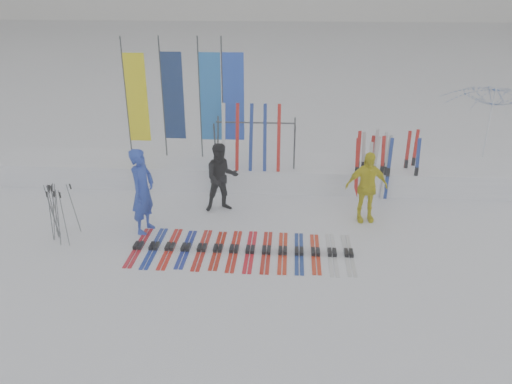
# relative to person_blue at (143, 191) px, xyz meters

# --- Properties ---
(ground) EXTENTS (120.00, 120.00, 0.00)m
(ground) POSITION_rel_person_blue_xyz_m (2.23, -1.60, -0.94)
(ground) COLOR white
(ground) RESTS_ON ground
(snow_bank) EXTENTS (14.00, 1.60, 0.60)m
(snow_bank) POSITION_rel_person_blue_xyz_m (2.23, 3.00, -0.64)
(snow_bank) COLOR white
(snow_bank) RESTS_ON ground
(person_blue) EXTENTS (0.60, 0.78, 1.89)m
(person_blue) POSITION_rel_person_blue_xyz_m (0.00, 0.00, 0.00)
(person_blue) COLOR #1E3AB1
(person_blue) RESTS_ON ground
(person_black) EXTENTS (0.96, 0.84, 1.65)m
(person_black) POSITION_rel_person_blue_xyz_m (1.53, 1.20, -0.12)
(person_black) COLOR black
(person_black) RESTS_ON ground
(person_yellow) EXTENTS (1.01, 0.53, 1.64)m
(person_yellow) POSITION_rel_person_blue_xyz_m (4.85, 0.88, -0.12)
(person_yellow) COLOR yellow
(person_yellow) RESTS_ON ground
(tent_canopy) EXTENTS (2.90, 2.95, 2.54)m
(tent_canopy) POSITION_rel_person_blue_xyz_m (8.56, 4.11, 0.33)
(tent_canopy) COLOR white
(tent_canopy) RESTS_ON ground
(ski_row) EXTENTS (4.47, 1.70, 0.07)m
(ski_row) POSITION_rel_person_blue_xyz_m (2.20, -0.75, -0.91)
(ski_row) COLOR #B10E1C
(ski_row) RESTS_ON ground
(pole_cluster) EXTENTS (0.55, 0.64, 1.26)m
(pole_cluster) POSITION_rel_person_blue_xyz_m (-1.73, -0.47, -0.34)
(pole_cluster) COLOR #595B60
(pole_cluster) RESTS_ON ground
(feather_flags) EXTENTS (3.09, 0.30, 3.20)m
(feather_flags) POSITION_rel_person_blue_xyz_m (0.39, 3.26, 1.30)
(feather_flags) COLOR #383A3F
(feather_flags) RESTS_ON ground
(ski_rack) EXTENTS (2.04, 0.80, 1.23)m
(ski_rack) POSITION_rel_person_blue_xyz_m (2.23, 2.60, 0.44)
(ski_rack) COLOR #383A3F
(ski_rack) RESTS_ON ground
(upright_skis) EXTENTS (1.66, 1.01, 1.68)m
(upright_skis) POSITION_rel_person_blue_xyz_m (5.43, 2.41, -0.14)
(upright_skis) COLOR silver
(upright_skis) RESTS_ON ground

